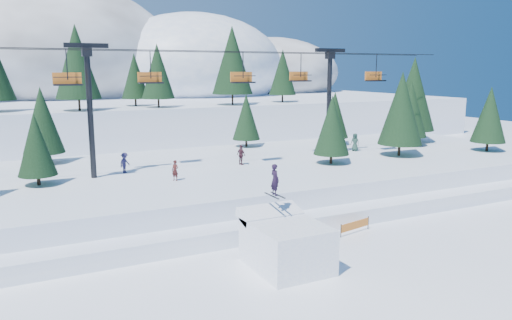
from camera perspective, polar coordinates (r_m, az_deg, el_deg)
name	(u,v)px	position (r m, az deg, el deg)	size (l,w,h in m)	color
ground	(318,269)	(28.43, 7.09, -12.22)	(160.00, 160.00, 0.00)	white
mid_shelf	(203,182)	(43.46, -6.12, -2.48)	(70.00, 22.00, 2.50)	white
berm	(254,220)	(34.76, -0.25, -6.91)	(70.00, 6.00, 1.10)	white
mountain_ridge	(64,76)	(95.57, -21.09, 8.96)	(119.00, 60.00, 26.46)	white
jump_kicker	(286,243)	(28.05, 3.40, -9.44)	(3.73, 5.09, 5.59)	white
chairlift	(216,87)	(42.97, -4.56, 8.27)	(46.00, 3.21, 10.28)	black
conifer_stand	(245,115)	(45.38, -1.24, 5.21)	(61.54, 17.00, 9.74)	black
distant_skiers	(238,154)	(44.47, -2.12, 0.65)	(24.75, 5.98, 1.84)	#233F36
banner_near	(355,225)	(34.39, 11.24, -7.33)	(2.80, 0.65, 0.90)	black
banner_far	(399,204)	(40.49, 16.03, -4.83)	(2.84, 0.43, 0.90)	black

